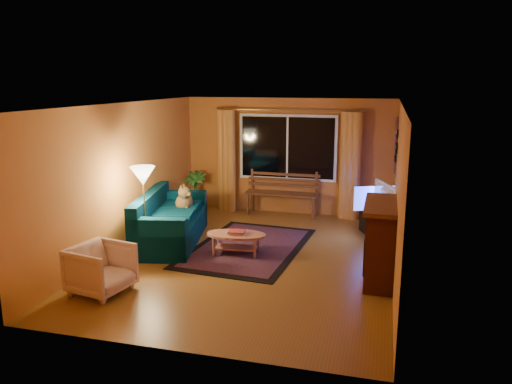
% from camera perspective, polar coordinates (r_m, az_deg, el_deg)
% --- Properties ---
extents(floor, '(4.50, 6.00, 0.02)m').
position_cam_1_polar(floor, '(8.30, -0.53, -7.60)').
color(floor, brown).
rests_on(floor, ground).
extents(ceiling, '(4.50, 6.00, 0.02)m').
position_cam_1_polar(ceiling, '(7.79, -0.57, 10.06)').
color(ceiling, white).
rests_on(ceiling, ground).
extents(wall_back, '(4.50, 0.02, 2.50)m').
position_cam_1_polar(wall_back, '(10.84, 3.65, 4.08)').
color(wall_back, '#C47231').
rests_on(wall_back, ground).
extents(wall_left, '(0.02, 6.00, 2.50)m').
position_cam_1_polar(wall_left, '(8.81, -14.89, 1.68)').
color(wall_left, '#C47231').
rests_on(wall_left, ground).
extents(wall_right, '(0.02, 6.00, 2.50)m').
position_cam_1_polar(wall_right, '(7.68, 15.94, 0.04)').
color(wall_right, '#C47231').
rests_on(wall_right, ground).
extents(window, '(2.00, 0.02, 1.30)m').
position_cam_1_polar(window, '(10.75, 3.60, 5.08)').
color(window, black).
rests_on(window, wall_back).
extents(curtain_rod, '(3.20, 0.03, 0.03)m').
position_cam_1_polar(curtain_rod, '(10.63, 3.61, 9.33)').
color(curtain_rod, '#BF8C3F').
rests_on(curtain_rod, wall_back).
extents(curtain_left, '(0.36, 0.36, 2.24)m').
position_cam_1_polar(curtain_left, '(11.07, -3.37, 3.58)').
color(curtain_left, '#D2893D').
rests_on(curtain_left, ground).
extents(curtain_right, '(0.36, 0.36, 2.24)m').
position_cam_1_polar(curtain_right, '(10.56, 10.72, 2.93)').
color(curtain_right, '#D2893D').
rests_on(curtain_right, ground).
extents(bench, '(1.60, 0.51, 0.48)m').
position_cam_1_polar(bench, '(10.80, 2.95, -1.42)').
color(bench, '#512C18').
rests_on(bench, ground).
extents(potted_plant, '(0.55, 0.55, 0.93)m').
position_cam_1_polar(potted_plant, '(11.02, -7.03, -0.02)').
color(potted_plant, '#235B1E').
rests_on(potted_plant, ground).
extents(sofa, '(1.38, 2.37, 0.90)m').
position_cam_1_polar(sofa, '(9.09, -9.69, -2.92)').
color(sofa, '#022637').
rests_on(sofa, ground).
extents(dog, '(0.42, 0.53, 0.53)m').
position_cam_1_polar(dog, '(9.45, -8.23, -0.65)').
color(dog, olive).
rests_on(dog, sofa).
extents(armchair, '(0.81, 0.84, 0.74)m').
position_cam_1_polar(armchair, '(7.22, -17.30, -8.14)').
color(armchair, beige).
rests_on(armchair, ground).
extents(floor_lamp, '(0.32, 0.32, 1.51)m').
position_cam_1_polar(floor_lamp, '(8.39, -12.61, -2.21)').
color(floor_lamp, '#BF8C3F').
rests_on(floor_lamp, ground).
extents(rug, '(2.00, 2.95, 0.02)m').
position_cam_1_polar(rug, '(8.77, -0.90, -6.33)').
color(rug, maroon).
rests_on(rug, ground).
extents(coffee_table, '(1.09, 1.09, 0.36)m').
position_cam_1_polar(coffee_table, '(8.41, -2.27, -5.95)').
color(coffee_table, '#B26958').
rests_on(coffee_table, ground).
extents(tv_console, '(0.76, 1.18, 0.47)m').
position_cam_1_polar(tv_console, '(9.52, 13.86, -3.75)').
color(tv_console, black).
rests_on(tv_console, ground).
extents(television, '(0.48, 0.96, 0.56)m').
position_cam_1_polar(television, '(9.39, 14.02, -0.73)').
color(television, black).
rests_on(television, tv_console).
extents(fireplace, '(0.40, 1.20, 1.10)m').
position_cam_1_polar(fireplace, '(7.48, 14.04, -5.76)').
color(fireplace, maroon).
rests_on(fireplace, ground).
extents(mirror_cluster, '(0.06, 0.60, 0.56)m').
position_cam_1_polar(mirror_cluster, '(8.87, 15.70, 5.31)').
color(mirror_cluster, black).
rests_on(mirror_cluster, wall_right).
extents(painting, '(0.04, 0.76, 0.96)m').
position_cam_1_polar(painting, '(10.03, 15.64, 5.25)').
color(painting, '#E95021').
rests_on(painting, wall_right).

